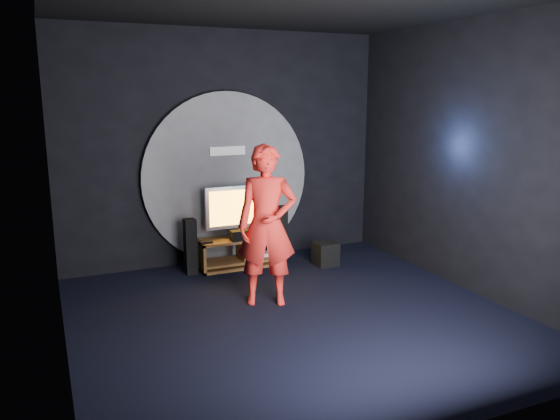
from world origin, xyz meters
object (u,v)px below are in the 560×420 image
at_px(tower_speaker_right, 281,231).
at_px(subwoofer, 326,254).
at_px(media_console, 241,254).
at_px(tower_speaker_left, 190,247).
at_px(tv, 239,209).
at_px(player, 267,226).

bearing_deg(tower_speaker_right, subwoofer, -60.27).
xyz_separation_m(media_console, tower_speaker_left, (-0.79, -0.04, 0.21)).
bearing_deg(tower_speaker_right, tv, -166.01).
height_order(tower_speaker_right, subwoofer, tower_speaker_right).
relative_size(tv, tower_speaker_right, 1.26).
bearing_deg(tower_speaker_left, media_console, 2.66).
height_order(tv, player, player).
distance_m(subwoofer, player, 1.91).
bearing_deg(tv, tower_speaker_right, 13.99).
relative_size(tower_speaker_right, subwoofer, 2.27).
relative_size(tv, subwoofer, 2.87).
xyz_separation_m(tower_speaker_right, subwoofer, (0.42, -0.73, -0.23)).
xyz_separation_m(tower_speaker_left, player, (0.59, -1.47, 0.58)).
bearing_deg(tv, player, -96.90).
relative_size(tower_speaker_left, subwoofer, 2.27).
distance_m(media_console, player, 1.71).
relative_size(media_console, player, 0.65).
bearing_deg(media_console, tv, 96.42).
bearing_deg(player, tv, 105.13).
height_order(tv, tower_speaker_right, tv).
distance_m(media_console, tower_speaker_right, 0.84).
height_order(tower_speaker_left, tower_speaker_right, same).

